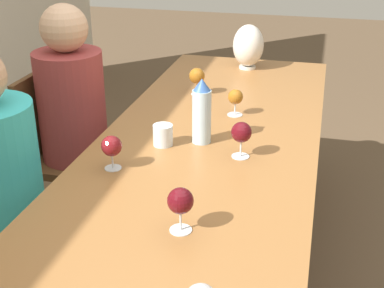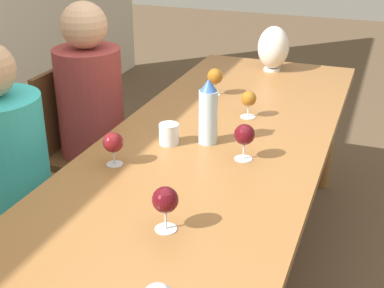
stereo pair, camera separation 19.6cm
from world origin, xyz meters
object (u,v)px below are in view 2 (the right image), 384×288
at_px(person_far, 94,115).
at_px(vase, 274,48).
at_px(wine_glass_3, 249,99).
at_px(wine_glass_0, 113,143).
at_px(person_near, 8,180).
at_px(water_bottle, 208,112).
at_px(water_tumbler, 169,134).
at_px(wine_glass_7, 165,201).
at_px(wine_glass_4, 215,77).
at_px(wine_glass_5, 244,135).
at_px(chair_far, 83,145).

bearing_deg(person_far, vase, -42.65).
bearing_deg(person_far, wine_glass_3, -87.46).
relative_size(wine_glass_0, person_near, 0.11).
height_order(water_bottle, water_tumbler, water_bottle).
bearing_deg(wine_glass_7, person_far, 40.36).
relative_size(wine_glass_3, person_far, 0.10).
height_order(water_tumbler, wine_glass_4, wine_glass_4).
relative_size(wine_glass_0, person_far, 0.11).
bearing_deg(vase, wine_glass_7, -177.86).
bearing_deg(wine_glass_7, water_bottle, 7.76).
relative_size(wine_glass_4, person_near, 0.11).
distance_m(wine_glass_0, wine_glass_4, 0.90).
xyz_separation_m(water_bottle, wine_glass_7, (-0.66, -0.09, -0.03)).
relative_size(water_bottle, vase, 1.05).
bearing_deg(wine_glass_0, wine_glass_4, -6.76).
bearing_deg(water_bottle, person_far, 67.46).
relative_size(person_near, person_far, 0.97).
distance_m(vase, wine_glass_4, 0.57).
bearing_deg(wine_glass_7, wine_glass_3, 0.44).
distance_m(wine_glass_7, person_far, 1.27).
distance_m(wine_glass_5, person_near, 0.97).
distance_m(wine_glass_3, chair_far, 0.96).
bearing_deg(water_tumbler, wine_glass_4, 1.27).
xyz_separation_m(water_bottle, wine_glass_4, (0.58, 0.16, -0.04)).
distance_m(vase, wine_glass_0, 1.46).
distance_m(wine_glass_0, wine_glass_5, 0.50).
xyz_separation_m(wine_glass_3, person_far, (-0.04, 0.80, -0.17)).
bearing_deg(wine_glass_5, wine_glass_4, 26.74).
relative_size(wine_glass_4, person_far, 0.11).
xyz_separation_m(wine_glass_0, wine_glass_7, (-0.34, -0.36, 0.01)).
height_order(wine_glass_7, chair_far, wine_glass_7).
relative_size(water_bottle, wine_glass_4, 1.96).
distance_m(water_bottle, person_far, 0.81).
xyz_separation_m(water_bottle, water_tumbler, (-0.07, 0.15, -0.09)).
bearing_deg(wine_glass_7, vase, 2.14).
bearing_deg(chair_far, wine_glass_5, -112.15).
distance_m(water_bottle, wine_glass_0, 0.42).
height_order(wine_glass_4, chair_far, wine_glass_4).
bearing_deg(wine_glass_4, person_near, 149.98).
xyz_separation_m(water_tumbler, wine_glass_4, (0.64, 0.01, 0.05)).
relative_size(wine_glass_5, person_near, 0.12).
height_order(water_bottle, wine_glass_7, water_bottle).
bearing_deg(vase, wine_glass_0, 168.53).
xyz_separation_m(water_tumbler, wine_glass_5, (-0.03, -0.33, 0.06)).
height_order(wine_glass_3, wine_glass_4, wine_glass_4).
bearing_deg(wine_glass_4, vase, -19.03).
height_order(wine_glass_5, wine_glass_7, same).
relative_size(wine_glass_5, wine_glass_7, 1.00).
bearing_deg(wine_glass_0, vase, -11.47).
distance_m(water_tumbler, person_far, 0.70).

